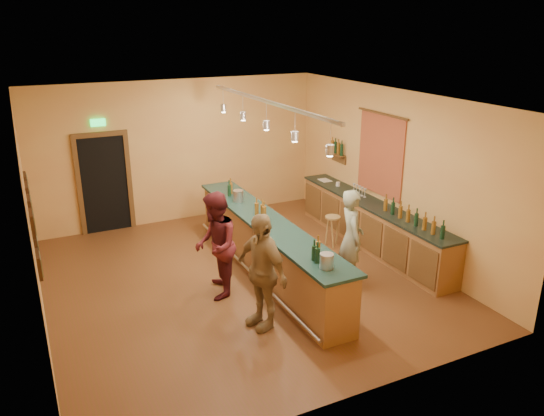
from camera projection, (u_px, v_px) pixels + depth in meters
name	position (u px, v px, depth m)	size (l,w,h in m)	color
floor	(241.00, 279.00, 9.51)	(7.00, 7.00, 0.00)	brown
ceiling	(237.00, 100.00, 8.44)	(6.50, 7.00, 0.02)	silver
wall_back	(179.00, 152.00, 11.94)	(6.50, 0.02, 3.20)	#CC874C
wall_front	(357.00, 281.00, 6.01)	(6.50, 0.02, 3.20)	#CC874C
wall_left	(30.00, 225.00, 7.64)	(0.02, 7.00, 3.20)	#CC874C
wall_right	(393.00, 172.00, 10.31)	(0.02, 7.00, 3.20)	#CC874C
doorway	(104.00, 181.00, 11.38)	(1.15, 0.09, 2.48)	black
tapestry	(381.00, 155.00, 10.56)	(0.03, 1.40, 1.60)	maroon
bottle_shelf	(337.00, 149.00, 11.87)	(0.17, 0.55, 0.54)	#543219
picture_grid	(32.00, 219.00, 6.90)	(0.06, 2.20, 0.70)	#382111
back_counter	(372.00, 225.00, 10.72)	(0.60, 4.55, 1.27)	brown
tasting_bar	(267.00, 243.00, 9.52)	(0.73, 5.10, 1.38)	brown
pendant_track	(266.00, 111.00, 8.73)	(0.11, 4.60, 0.50)	silver
bartender	(351.00, 238.00, 9.08)	(0.63, 0.42, 1.74)	gray
customer_a	(216.00, 246.00, 8.70)	(0.87, 0.68, 1.80)	#59191E
customer_b	(261.00, 271.00, 7.80)	(1.06, 0.44, 1.81)	#997A51
bar_stool	(333.00, 223.00, 10.77)	(0.31, 0.31, 0.65)	olive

